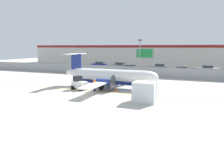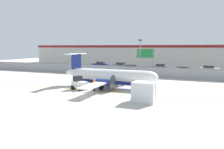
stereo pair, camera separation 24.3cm
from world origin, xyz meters
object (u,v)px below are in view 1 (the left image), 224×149
at_px(commuter_airplane, 111,77).
at_px(parked_car_1, 120,65).
at_px(highway_sign, 145,56).
at_px(traffic_cone_near_left, 156,89).
at_px(traffic_cone_far_left, 117,89).
at_px(parked_car_2, 131,68).
at_px(parked_car_0, 99,64).
at_px(cargo_container, 145,92).
at_px(parked_car_3, 159,67).
at_px(apron_light_pole, 140,56).
at_px(ground_crew_worker, 94,84).
at_px(baggage_tug, 79,84).
at_px(traffic_cone_near_right, 140,89).
at_px(traffic_cone_far_right, 75,87).
at_px(parked_car_4, 181,70).
at_px(parked_car_5, 208,69).

distance_m(commuter_airplane, parked_car_1, 28.13).
distance_m(commuter_airplane, highway_sign, 15.31).
relative_size(traffic_cone_near_left, traffic_cone_far_left, 1.00).
bearing_deg(traffic_cone_far_left, parked_car_2, 102.31).
relative_size(parked_car_0, highway_sign, 0.79).
height_order(cargo_container, traffic_cone_near_left, cargo_container).
distance_m(parked_car_2, parked_car_3, 8.11).
relative_size(parked_car_2, apron_light_pole, 0.58).
relative_size(ground_crew_worker, parked_car_0, 0.39).
xyz_separation_m(cargo_container, parked_car_1, (-14.80, 33.35, -0.21)).
distance_m(commuter_airplane, traffic_cone_near_left, 6.79).
bearing_deg(baggage_tug, traffic_cone_near_right, 29.55).
relative_size(commuter_airplane, traffic_cone_far_left, 25.01).
height_order(traffic_cone_far_right, parked_car_4, parked_car_4).
xyz_separation_m(traffic_cone_near_left, parked_car_5, (7.18, 25.50, 0.58)).
xyz_separation_m(parked_car_5, apron_light_pole, (-12.27, -14.90, 3.41)).
height_order(parked_car_4, highway_sign, highway_sign).
bearing_deg(traffic_cone_near_right, traffic_cone_far_left, -155.70).
relative_size(traffic_cone_far_left, parked_car_3, 0.15).
bearing_deg(parked_car_0, parked_car_1, 168.04).
height_order(traffic_cone_far_right, highway_sign, highway_sign).
xyz_separation_m(parked_car_1, parked_car_3, (10.92, -0.80, 0.00)).
distance_m(commuter_airplane, ground_crew_worker, 3.50).
bearing_deg(parked_car_0, cargo_container, 117.52).
bearing_deg(apron_light_pole, commuter_airplane, -98.68).
bearing_deg(traffic_cone_far_right, parked_car_2, 87.59).
bearing_deg(apron_light_pole, traffic_cone_far_right, -113.34).
bearing_deg(parked_car_5, baggage_tug, -120.96).
distance_m(parked_car_1, parked_car_3, 10.94).
xyz_separation_m(cargo_container, parked_car_4, (1.76, 26.77, -0.21)).
distance_m(commuter_airplane, parked_car_2, 20.71).
xyz_separation_m(parked_car_1, highway_sign, (9.66, -11.83, 3.24)).
bearing_deg(apron_light_pole, parked_car_5, 50.53).
xyz_separation_m(commuter_airplane, parked_car_3, (2.63, 26.07, -0.71)).
distance_m(ground_crew_worker, highway_sign, 18.73).
relative_size(cargo_container, parked_car_3, 0.57).
xyz_separation_m(commuter_airplane, apron_light_pole, (1.57, 10.26, 2.70)).
relative_size(parked_car_3, apron_light_pole, 0.59).
bearing_deg(traffic_cone_far_right, ground_crew_worker, -1.90).
height_order(traffic_cone_far_right, parked_car_0, parked_car_0).
height_order(traffic_cone_far_left, parked_car_4, parked_car_4).
bearing_deg(apron_light_pole, parked_car_2, 115.19).
xyz_separation_m(traffic_cone_near_right, traffic_cone_far_left, (-2.91, -1.31, 0.00)).
bearing_deg(traffic_cone_far_right, baggage_tug, 8.69).
xyz_separation_m(parked_car_3, highway_sign, (-1.25, -11.03, 3.24)).
xyz_separation_m(traffic_cone_far_left, apron_light_pole, (-0.19, 12.64, 3.99)).
bearing_deg(parked_car_2, traffic_cone_near_left, -64.32).
height_order(baggage_tug, traffic_cone_near_right, baggage_tug).
bearing_deg(traffic_cone_far_right, commuter_airplane, 36.74).
xyz_separation_m(traffic_cone_near_left, parked_car_3, (-4.03, 26.40, 0.58)).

